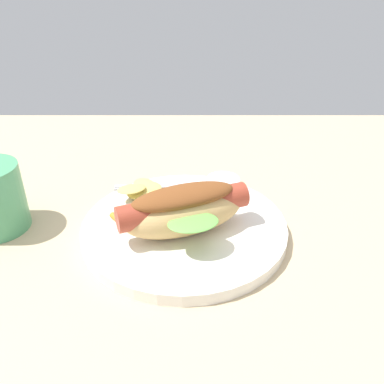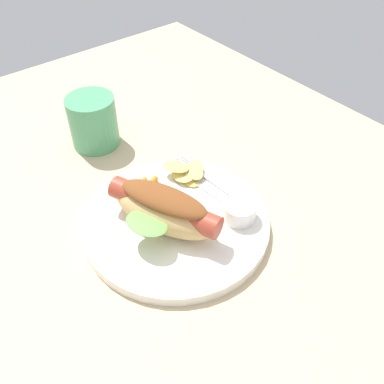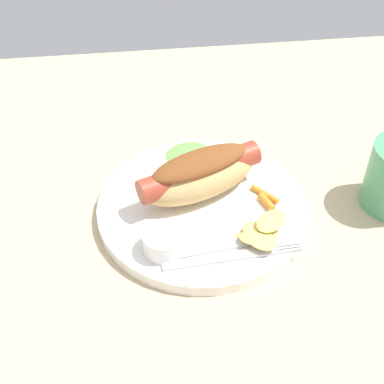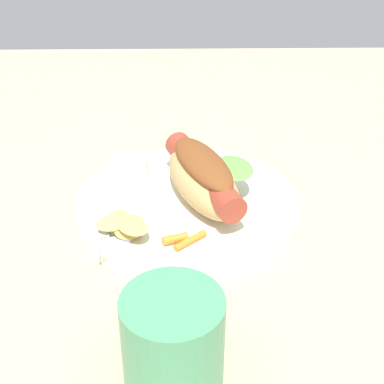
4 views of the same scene
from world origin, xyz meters
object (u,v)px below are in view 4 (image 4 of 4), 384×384
object	(u,v)px
knife	(122,203)
carrot_garnish	(182,240)
hot_dog	(203,175)
chips_pile	(125,224)
sauce_ramekin	(129,169)
plate	(186,208)
fork	(106,210)
drinking_cup	(174,343)

from	to	relation	value
knife	carrot_garnish	bearing A→B (deg)	36.39
hot_dog	carrot_garnish	bearing A→B (deg)	-38.07
chips_pile	sauce_ramekin	bearing A→B (deg)	1.64
knife	chips_pile	xyz separation A→B (cm)	(-5.47, -0.85, 0.90)
sauce_ramekin	plate	bearing A→B (deg)	-129.19
plate	carrot_garnish	xyz separation A→B (cm)	(-7.87, 0.54, 1.24)
plate	fork	xyz separation A→B (cm)	(-1.66, 9.39, 1.00)
knife	drinking_cup	size ratio (longest dim) A/B	1.67
fork	sauce_ramekin	bearing A→B (deg)	159.55
chips_pile	fork	bearing A→B (deg)	32.05
plate	sauce_ramekin	bearing A→B (deg)	50.81
hot_dog	sauce_ramekin	world-z (taller)	hot_dog
chips_pile	carrot_garnish	xyz separation A→B (cm)	(-2.12, -6.29, -0.63)
sauce_ramekin	knife	bearing A→B (deg)	175.18
chips_pile	carrot_garnish	distance (cm)	6.67
fork	hot_dog	bearing A→B (deg)	98.18
fork	plate	bearing A→B (deg)	96.10
carrot_garnish	knife	bearing A→B (deg)	43.25
sauce_ramekin	chips_pile	world-z (taller)	sauce_ramekin
fork	drinking_cup	distance (cm)	24.71
hot_dog	sauce_ramekin	distance (cm)	10.68
hot_dog	fork	xyz separation A→B (cm)	(-2.45, 11.41, -3.15)
plate	fork	bearing A→B (deg)	100.03
fork	knife	world-z (taller)	same
chips_pile	drinking_cup	bearing A→B (deg)	-163.54
hot_dog	drinking_cup	world-z (taller)	drinking_cup
knife	carrot_garnish	world-z (taller)	carrot_garnish
sauce_ramekin	drinking_cup	world-z (taller)	drinking_cup
hot_dog	knife	world-z (taller)	hot_dog
sauce_ramekin	fork	bearing A→B (deg)	163.48
plate	chips_pile	bearing A→B (deg)	130.05
plate	fork	size ratio (longest dim) A/B	1.61
sauce_ramekin	fork	distance (cm)	7.91
sauce_ramekin	knife	size ratio (longest dim) A/B	0.32
sauce_ramekin	carrot_garnish	size ratio (longest dim) A/B	0.96
hot_dog	carrot_garnish	xyz separation A→B (cm)	(-8.65, 2.56, -2.91)
hot_dog	sauce_ramekin	size ratio (longest dim) A/B	3.45
hot_dog	knife	bearing A→B (deg)	-105.32
knife	drinking_cup	world-z (taller)	drinking_cup
plate	hot_dog	size ratio (longest dim) A/B	1.61
plate	hot_dog	distance (cm)	4.68
knife	chips_pile	distance (cm)	5.60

